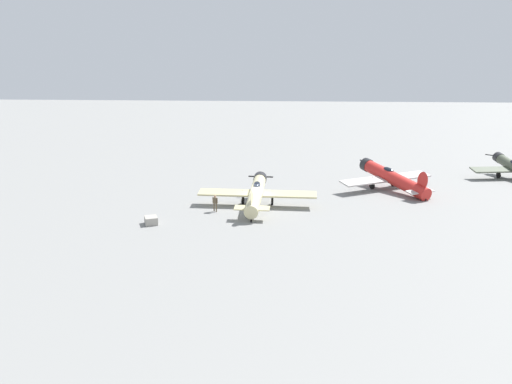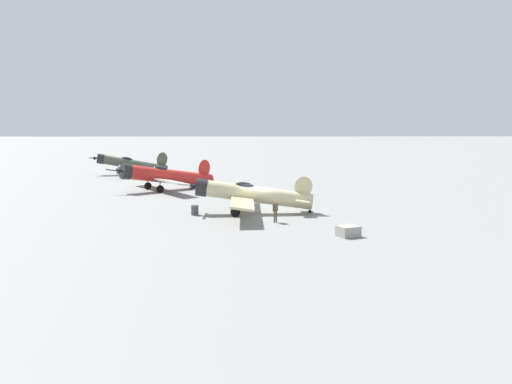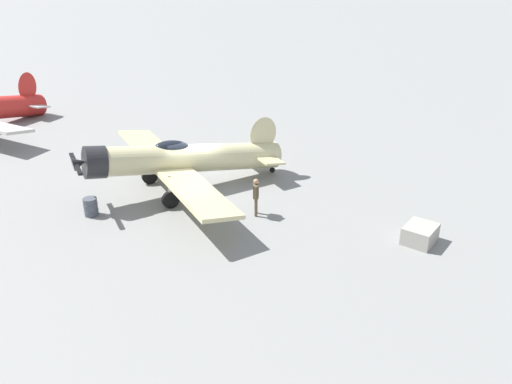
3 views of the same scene
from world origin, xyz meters
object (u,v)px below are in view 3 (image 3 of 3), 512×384
Objects in this scene: equipment_crate at (420,234)px; ground_crew_mechanic at (256,193)px; fuel_drum at (91,207)px; airplane_foreground at (181,159)px.

ground_crew_mechanic is at bearing -47.98° from equipment_crate.
equipment_crate is at bearing 142.60° from fuel_drum.
fuel_drum is at bearing 3.01° from ground_crew_mechanic.
airplane_foreground is 7.26× the size of equipment_crate.
fuel_drum is at bearing 8.24° from airplane_foreground.
airplane_foreground is 11.33m from equipment_crate.
fuel_drum is at bearing -37.40° from equipment_crate.
fuel_drum is (11.08, -8.47, 0.05)m from equipment_crate.
ground_crew_mechanic reaches higher than equipment_crate.
ground_crew_mechanic is 2.10× the size of fuel_drum.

